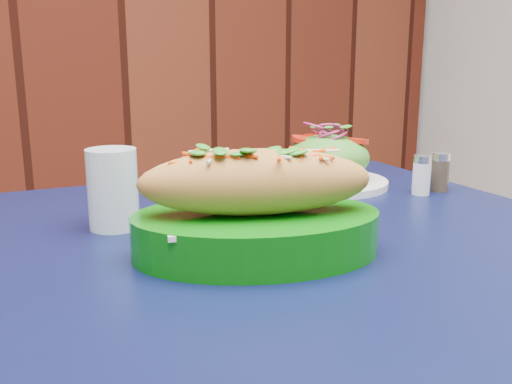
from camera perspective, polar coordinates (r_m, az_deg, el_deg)
cafe_table at (r=0.77m, az=4.11°, el=-10.34°), size 0.90×0.90×0.75m
banh_mi_basket at (r=0.65m, az=0.05°, el=-1.87°), size 0.33×0.28×0.13m
salad_plate at (r=1.01m, az=7.21°, el=2.98°), size 0.21×0.21×0.11m
water_glass at (r=0.77m, az=-14.13°, el=0.30°), size 0.07×0.07×0.11m
salt_shaker at (r=0.98m, az=16.23°, el=1.64°), size 0.03×0.03×0.07m
pepper_shaker at (r=1.01m, az=17.95°, el=1.89°), size 0.03×0.03×0.07m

